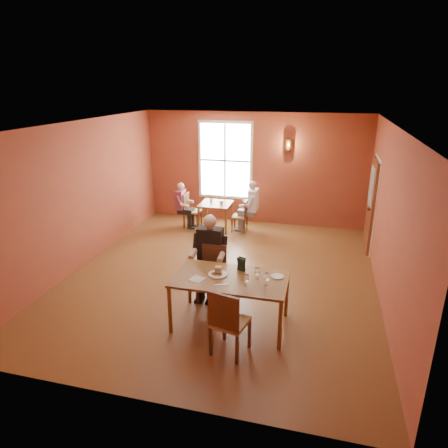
% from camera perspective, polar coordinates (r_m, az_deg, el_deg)
% --- Properties ---
extents(ground, '(6.00, 7.00, 0.01)m').
position_cam_1_polar(ground, '(8.17, -0.35, -7.41)').
color(ground, brown).
rests_on(ground, ground).
extents(wall_back, '(6.00, 0.04, 3.00)m').
position_cam_1_polar(wall_back, '(10.93, 4.33, 7.85)').
color(wall_back, brown).
rests_on(wall_back, ground).
extents(wall_front, '(6.00, 0.04, 3.00)m').
position_cam_1_polar(wall_front, '(4.57, -11.76, -9.76)').
color(wall_front, brown).
rests_on(wall_front, ground).
extents(wall_left, '(0.04, 7.00, 3.00)m').
position_cam_1_polar(wall_left, '(8.84, -19.59, 3.95)').
color(wall_left, brown).
rests_on(wall_left, ground).
extents(wall_right, '(0.04, 7.00, 3.00)m').
position_cam_1_polar(wall_right, '(7.47, 22.49, 0.85)').
color(wall_right, brown).
rests_on(wall_right, ground).
extents(ceiling, '(6.00, 7.00, 0.04)m').
position_cam_1_polar(ceiling, '(7.32, -0.40, 14.02)').
color(ceiling, white).
rests_on(ceiling, wall_back).
extents(window, '(1.36, 0.10, 1.96)m').
position_cam_1_polar(window, '(11.01, 0.16, 9.05)').
color(window, white).
rests_on(window, wall_back).
extents(door, '(0.12, 1.04, 2.10)m').
position_cam_1_polar(door, '(9.78, 20.18, 2.56)').
color(door, maroon).
rests_on(door, ground).
extents(wall_sconce, '(0.16, 0.16, 0.28)m').
position_cam_1_polar(wall_sconce, '(10.60, 9.22, 11.13)').
color(wall_sconce, brown).
rests_on(wall_sconce, wall_back).
extents(main_table, '(1.78, 1.00, 0.83)m').
position_cam_1_polar(main_table, '(6.48, 0.90, -10.95)').
color(main_table, brown).
rests_on(main_table, ground).
extents(chair_diner_main, '(0.44, 0.44, 1.00)m').
position_cam_1_polar(chair_diner_main, '(7.10, -1.82, -7.27)').
color(chair_diner_main, '#4D2C15').
rests_on(chair_diner_main, ground).
extents(diner_main, '(0.59, 0.59, 1.47)m').
position_cam_1_polar(diner_main, '(6.98, -1.90, -5.68)').
color(diner_main, '#442A1F').
rests_on(diner_main, ground).
extents(chair_empty, '(0.55, 0.55, 1.04)m').
position_cam_1_polar(chair_empty, '(5.82, 0.93, -13.63)').
color(chair_empty, '#562915').
rests_on(chair_empty, ground).
extents(plate_food, '(0.35, 0.35, 0.04)m').
position_cam_1_polar(plate_food, '(6.35, -0.91, -7.15)').
color(plate_food, silver).
rests_on(plate_food, main_table).
extents(sandwich, '(0.11, 0.11, 0.12)m').
position_cam_1_polar(sandwich, '(6.34, -0.82, -6.77)').
color(sandwich, tan).
rests_on(sandwich, main_table).
extents(goblet_a, '(0.10, 0.10, 0.20)m').
position_cam_1_polar(goblet_a, '(6.22, 4.78, -6.99)').
color(goblet_a, white).
rests_on(goblet_a, main_table).
extents(goblet_b, '(0.11, 0.11, 0.21)m').
position_cam_1_polar(goblet_b, '(6.06, 6.08, -7.76)').
color(goblet_b, white).
rests_on(goblet_b, main_table).
extents(goblet_c, '(0.09, 0.09, 0.20)m').
position_cam_1_polar(goblet_c, '(6.01, 3.21, -7.97)').
color(goblet_c, white).
rests_on(goblet_c, main_table).
extents(menu_stand, '(0.15, 0.12, 0.23)m').
position_cam_1_polar(menu_stand, '(6.46, 2.49, -5.74)').
color(menu_stand, black).
rests_on(menu_stand, main_table).
extents(knife, '(0.22, 0.08, 0.00)m').
position_cam_1_polar(knife, '(6.07, -0.30, -8.63)').
color(knife, silver).
rests_on(knife, main_table).
extents(napkin, '(0.26, 0.26, 0.01)m').
position_cam_1_polar(napkin, '(6.24, -3.88, -7.86)').
color(napkin, white).
rests_on(napkin, main_table).
extents(side_plate, '(0.25, 0.25, 0.02)m').
position_cam_1_polar(side_plate, '(6.35, 7.63, -7.44)').
color(side_plate, white).
rests_on(side_plate, main_table).
extents(second_table, '(0.81, 0.81, 0.71)m').
position_cam_1_polar(second_table, '(10.62, -1.16, 1.15)').
color(second_table, brown).
rests_on(second_table, ground).
extents(chair_diner_white, '(0.37, 0.37, 0.84)m').
position_cam_1_polar(chair_diner_white, '(10.45, 2.27, 1.21)').
color(chair_diner_white, '#462915').
rests_on(chair_diner_white, ground).
extents(diner_white, '(0.52, 0.52, 1.30)m').
position_cam_1_polar(diner_white, '(10.38, 2.45, 2.39)').
color(diner_white, silver).
rests_on(diner_white, ground).
extents(chair_diner_maroon, '(0.41, 0.41, 0.93)m').
position_cam_1_polar(chair_diner_maroon, '(10.77, -4.51, 1.97)').
color(chair_diner_maroon, brown).
rests_on(chair_diner_maroon, ground).
extents(diner_maroon, '(0.48, 0.48, 1.19)m').
position_cam_1_polar(diner_maroon, '(10.74, -4.68, 2.64)').
color(diner_maroon, '#581414').
rests_on(diner_maroon, ground).
extents(cup_a, '(0.13, 0.13, 0.09)m').
position_cam_1_polar(cup_a, '(10.38, -0.37, 3.03)').
color(cup_a, white).
rests_on(cup_a, second_table).
extents(cup_b, '(0.11, 0.11, 0.09)m').
position_cam_1_polar(cup_b, '(10.63, -1.83, 3.42)').
color(cup_b, silver).
rests_on(cup_b, second_table).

